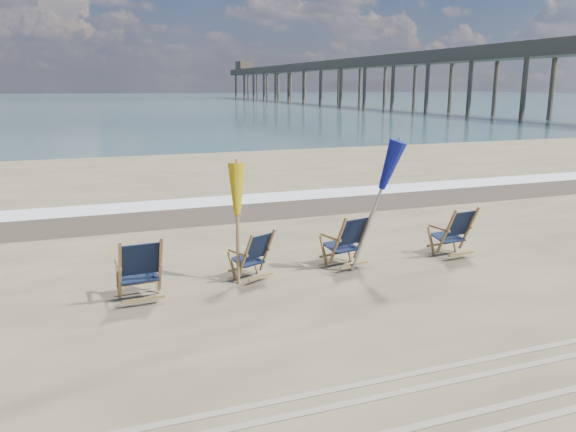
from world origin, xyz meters
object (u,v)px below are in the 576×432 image
beach_chair_0 (160,267)px  beach_chair_2 (363,239)px  beach_chair_3 (469,230)px  umbrella_blue (374,168)px  beach_chair_1 (267,252)px  fishing_pier (356,76)px  umbrella_yellow (237,196)px

beach_chair_0 → beach_chair_2: bearing=-176.0°
beach_chair_2 → beach_chair_3: (2.22, -0.15, -0.01)m
beach_chair_0 → beach_chair_3: size_ratio=1.05×
beach_chair_0 → umbrella_blue: 3.90m
beach_chair_1 → beach_chair_3: 4.05m
beach_chair_0 → beach_chair_2: size_ratio=1.03×
umbrella_blue → fishing_pier: size_ratio=0.02×
umbrella_blue → fishing_pier: bearing=63.2°
umbrella_yellow → fishing_pier: 82.40m
beach_chair_3 → beach_chair_1: bearing=-9.4°
beach_chair_1 → beach_chair_2: (1.83, -0.01, 0.07)m
beach_chair_0 → umbrella_yellow: umbrella_yellow is taller
beach_chair_1 → fishing_pier: fishing_pier is taller
beach_chair_0 → beach_chair_3: beach_chair_0 is taller
beach_chair_1 → beach_chair_3: (4.05, -0.16, 0.06)m
beach_chair_3 → umbrella_blue: size_ratio=0.42×
beach_chair_1 → beach_chair_2: bearing=155.6°
beach_chair_1 → fishing_pier: bearing=-142.1°
beach_chair_3 → umbrella_blue: umbrella_blue is taller
beach_chair_0 → fishing_pier: bearing=-122.0°
beach_chair_1 → beach_chair_2: beach_chair_2 is taller
beach_chair_0 → umbrella_yellow: size_ratio=0.53×
beach_chair_1 → beach_chair_3: beach_chair_3 is taller
umbrella_yellow → beach_chair_1: bearing=2.3°
beach_chair_3 → fishing_pier: 80.50m
umbrella_blue → beach_chair_0: bearing=-179.3°
beach_chair_0 → umbrella_blue: (3.66, 0.04, 1.35)m
beach_chair_2 → fishing_pier: 81.34m
beach_chair_1 → umbrella_blue: (1.78, -0.42, 1.43)m
umbrella_yellow → beach_chair_0: bearing=-161.7°
beach_chair_3 → beach_chair_2: bearing=-11.0°
beach_chair_0 → beach_chair_2: (3.70, 0.45, -0.02)m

